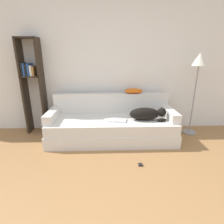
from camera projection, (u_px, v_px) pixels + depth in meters
name	position (u px, v px, depth m)	size (l,w,h in m)	color
wall_back	(103.00, 63.00, 3.40)	(7.79, 0.06, 2.70)	white
couch	(112.00, 129.00, 3.20)	(2.25, 0.87, 0.40)	silver
couch_backrest	(111.00, 103.00, 3.43)	(2.21, 0.15, 0.38)	silver
couch_arm_left	(52.00, 115.00, 3.08)	(0.15, 0.68, 0.15)	silver
couch_arm_right	(170.00, 114.00, 3.14)	(0.15, 0.68, 0.15)	silver
dog	(147.00, 114.00, 3.03)	(0.64, 0.25, 0.23)	black
laptop	(118.00, 120.00, 3.02)	(0.35, 0.26, 0.02)	silver
throw_pillow	(134.00, 91.00, 3.38)	(0.35, 0.21, 0.09)	orange
bookshelf	(32.00, 82.00, 3.29)	(0.38, 0.26, 1.79)	#2D2319
floor_lamp	(198.00, 68.00, 3.13)	(0.27, 0.27, 1.53)	gray
power_adapter	(140.00, 165.00, 2.47)	(0.06, 0.06, 0.02)	black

